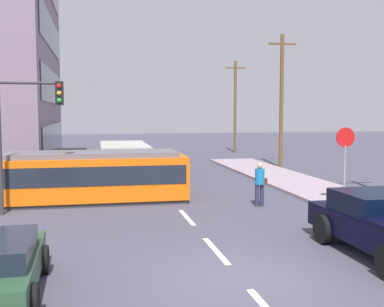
{
  "coord_description": "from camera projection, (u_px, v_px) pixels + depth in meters",
  "views": [
    {
      "loc": [
        -3.04,
        -9.75,
        3.61
      ],
      "look_at": [
        0.61,
        8.09,
        2.01
      ],
      "focal_mm": 44.51,
      "sensor_mm": 36.0,
      "label": 1
    }
  ],
  "objects": [
    {
      "name": "lane_stripe_3",
      "position": [
        153.0,
        179.0,
        25.65
      ],
      "size": [
        0.16,
        2.4,
        0.01
      ],
      "primitive_type": "cube",
      "color": "silver",
      "rests_on": "ground"
    },
    {
      "name": "streetcar_tram",
      "position": [
        94.0,
        176.0,
        19.09
      ],
      "size": [
        7.4,
        2.58,
        2.02
      ],
      "color": "orange",
      "rests_on": "ground"
    },
    {
      "name": "sidewalk_curb_right",
      "position": [
        366.0,
        207.0,
        17.65
      ],
      "size": [
        3.2,
        36.0,
        0.14
      ],
      "primitive_type": "cube",
      "color": "#A08D99",
      "rests_on": "ground"
    },
    {
      "name": "city_bus",
      "position": [
        124.0,
        158.0,
        25.97
      ],
      "size": [
        2.58,
        6.02,
        1.87
      ],
      "color": "#B8BEAE",
      "rests_on": "ground"
    },
    {
      "name": "traffic_light_mast",
      "position": [
        25.0,
        119.0,
        16.59
      ],
      "size": [
        2.26,
        0.33,
        4.81
      ],
      "color": "#333333",
      "rests_on": "ground"
    },
    {
      "name": "pedestrian_crossing",
      "position": [
        260.0,
        182.0,
        18.16
      ],
      "size": [
        0.51,
        0.36,
        1.67
      ],
      "color": "#2C2D47",
      "rests_on": "ground"
    },
    {
      "name": "lane_stripe_4",
      "position": [
        142.0,
        166.0,
        31.51
      ],
      "size": [
        0.16,
        2.4,
        0.01
      ],
      "primitive_type": "cube",
      "color": "silver",
      "rests_on": "ground"
    },
    {
      "name": "utility_pole_far",
      "position": [
        235.0,
        105.0,
        41.96
      ],
      "size": [
        1.8,
        0.24,
        8.06
      ],
      "color": "brown",
      "rests_on": "ground"
    },
    {
      "name": "utility_pole_mid",
      "position": [
        281.0,
        99.0,
        30.52
      ],
      "size": [
        1.8,
        0.24,
        8.52
      ],
      "color": "brown",
      "rests_on": "ground"
    },
    {
      "name": "parked_sedan_mid",
      "position": [
        57.0,
        175.0,
        22.64
      ],
      "size": [
        2.03,
        4.17,
        1.19
      ],
      "color": "#BBBDBF",
      "rests_on": "ground"
    },
    {
      "name": "stop_sign",
      "position": [
        345.0,
        149.0,
        18.15
      ],
      "size": [
        0.76,
        0.07,
        2.88
      ],
      "color": "gray",
      "rests_on": "sidewalk_curb_right"
    },
    {
      "name": "lane_stripe_1",
      "position": [
        216.0,
        250.0,
        12.39
      ],
      "size": [
        0.16,
        2.4,
        0.01
      ],
      "primitive_type": "cube",
      "color": "silver",
      "rests_on": "ground"
    },
    {
      "name": "ground_plane",
      "position": [
        169.0,
        197.0,
        20.2
      ],
      "size": [
        120.0,
        120.0,
        0.0
      ],
      "primitive_type": "plane",
      "color": "#464453"
    },
    {
      "name": "lane_stripe_2",
      "position": [
        187.0,
        217.0,
        16.3
      ],
      "size": [
        0.16,
        2.4,
        0.01
      ],
      "primitive_type": "cube",
      "color": "silver",
      "rests_on": "ground"
    }
  ]
}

